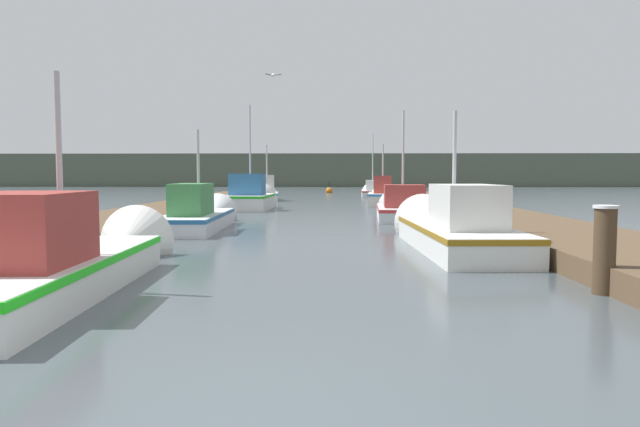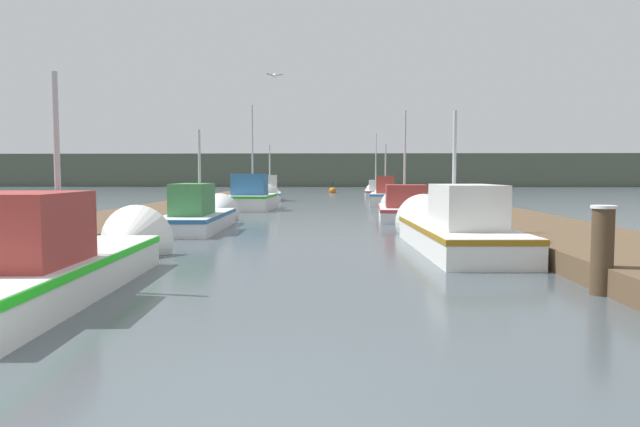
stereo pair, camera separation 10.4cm
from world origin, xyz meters
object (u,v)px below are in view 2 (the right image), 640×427
fishing_boat_7 (376,192)px  fishing_boat_5 (385,196)px  fishing_boat_0 (74,256)px  mooring_piling_2 (276,188)px  seagull_lead (275,75)px  fishing_boat_1 (449,228)px  fishing_boat_4 (254,198)px  channel_buoy (333,191)px  fishing_boat_3 (404,208)px  mooring_piling_1 (236,192)px  fishing_boat_2 (203,215)px  fishing_boat_6 (270,193)px  mooring_piling_0 (602,250)px

fishing_boat_7 → fishing_boat_5: bearing=-89.0°
fishing_boat_0 → mooring_piling_2: fishing_boat_0 is taller
fishing_boat_5 → seagull_lead: seagull_lead is taller
fishing_boat_0 → fishing_boat_1: bearing=32.6°
fishing_boat_4 → channel_buoy: 22.09m
fishing_boat_5 → mooring_piling_2: fishing_boat_5 is taller
seagull_lead → fishing_boat_7: bearing=62.9°
fishing_boat_3 → fishing_boat_7: bearing=92.5°
fishing_boat_3 → mooring_piling_1: size_ratio=3.48×
fishing_boat_2 → fishing_boat_6: (-0.11, 17.57, 0.05)m
fishing_boat_2 → fishing_boat_5: (6.45, 12.73, 0.05)m
fishing_boat_1 → seagull_lead: seagull_lead is taller
fishing_boat_4 → mooring_piling_0: 19.58m
fishing_boat_4 → fishing_boat_7: bearing=67.3°
fishing_boat_6 → mooring_piling_1: size_ratio=3.31×
fishing_boat_0 → seagull_lead: bearing=78.0°
fishing_boat_0 → fishing_boat_6: size_ratio=1.42×
mooring_piling_2 → mooring_piling_1: bearing=-90.0°
fishing_boat_4 → mooring_piling_0: size_ratio=4.37×
channel_buoy → fishing_boat_7: bearing=-67.9°
mooring_piling_0 → seagull_lead: size_ratio=2.11×
fishing_boat_7 → channel_buoy: 8.20m
fishing_boat_1 → fishing_boat_5: 16.92m
fishing_boat_5 → channel_buoy: size_ratio=4.17×
fishing_boat_3 → fishing_boat_5: 8.97m
fishing_boat_2 → mooring_piling_2: fishing_boat_2 is taller
fishing_boat_5 → mooring_piling_1: (-7.27, -2.51, 0.27)m
fishing_boat_5 → fishing_boat_7: bearing=94.2°
fishing_boat_1 → fishing_boat_5: (-0.00, 16.92, 0.02)m
fishing_boat_1 → fishing_boat_5: bearing=87.9°
fishing_boat_4 → seagull_lead: (1.73, -6.83, 4.30)m
fishing_boat_0 → fishing_boat_3: bearing=60.7°
mooring_piling_0 → seagull_lead: bearing=116.1°
fishing_boat_7 → mooring_piling_0: (0.84, -32.41, 0.26)m
fishing_boat_3 → fishing_boat_4: bearing=143.1°
seagull_lead → fishing_boat_5: bearing=52.3°
fishing_boat_4 → mooring_piling_0: (7.28, -18.17, 0.09)m
mooring_piling_1 → channel_buoy: bearing=78.0°
fishing_boat_7 → mooring_piling_0: size_ratio=4.11×
seagull_lead → mooring_piling_1: bearing=94.3°
seagull_lead → fishing_boat_3: bearing=5.5°
fishing_boat_6 → fishing_boat_2: bearing=-95.2°
fishing_boat_0 → mooring_piling_0: 7.32m
channel_buoy → mooring_piling_2: bearing=-141.9°
mooring_piling_0 → fishing_boat_5: bearing=92.7°
fishing_boat_4 → fishing_boat_5: fishing_boat_4 is taller
fishing_boat_0 → fishing_boat_4: fishing_boat_4 is taller
fishing_boat_3 → fishing_boat_4: 8.08m
fishing_boat_5 → fishing_boat_6: 8.15m
mooring_piling_0 → channel_buoy: mooring_piling_0 is taller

